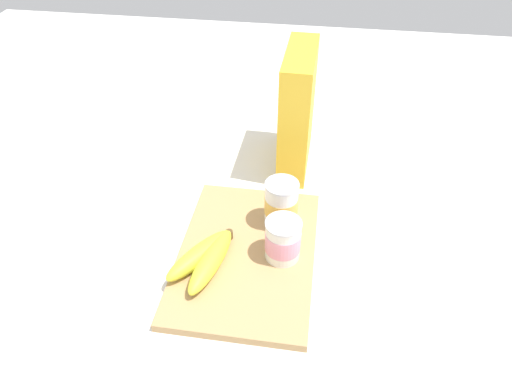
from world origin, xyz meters
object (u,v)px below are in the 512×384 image
object	(u,v)px
yogurt_cup_back	(283,240)
banana_bunch	(205,258)
cutting_board	(247,255)
yogurt_cup_front	(281,204)
cereal_box	(297,111)

from	to	relation	value
yogurt_cup_back	banana_bunch	bearing A→B (deg)	-72.74
cutting_board	banana_bunch	bearing A→B (deg)	-58.18
yogurt_cup_front	yogurt_cup_back	world-z (taller)	yogurt_cup_front
cutting_board	banana_bunch	xyz separation A→B (m)	(0.04, -0.07, 0.03)
cereal_box	banana_bunch	distance (m)	0.39
yogurt_cup_front	yogurt_cup_back	xyz separation A→B (m)	(0.09, 0.01, -0.01)
cutting_board	yogurt_cup_front	distance (m)	0.12
cereal_box	yogurt_cup_front	size ratio (longest dim) A/B	2.78
cutting_board	cereal_box	distance (m)	0.35
yogurt_cup_back	banana_bunch	xyz separation A→B (m)	(0.04, -0.13, -0.02)
cereal_box	yogurt_cup_back	world-z (taller)	cereal_box
cutting_board	yogurt_cup_back	bearing A→B (deg)	89.56
yogurt_cup_front	banana_bunch	world-z (taller)	yogurt_cup_front
yogurt_cup_front	yogurt_cup_back	size ratio (longest dim) A/B	1.19
cereal_box	yogurt_cup_back	bearing A→B (deg)	-178.07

